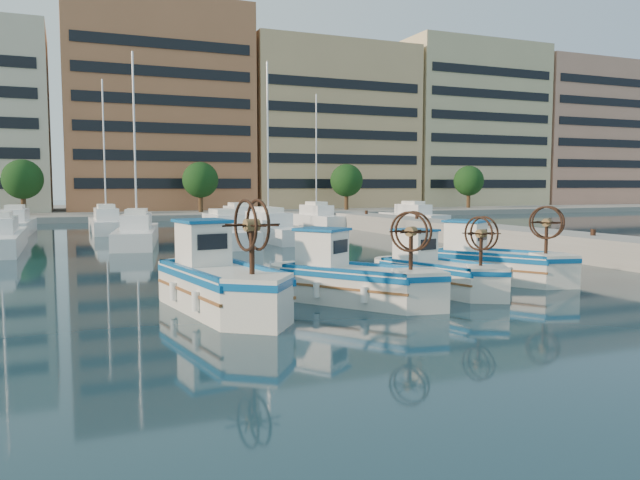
{
  "coord_description": "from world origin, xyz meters",
  "views": [
    {
      "loc": [
        -10.17,
        -16.32,
        3.56
      ],
      "look_at": [
        -1.24,
        5.44,
        1.5
      ],
      "focal_mm": 35.0,
      "sensor_mm": 36.0,
      "label": 1
    }
  ],
  "objects_px": {
    "fishing_boat_a": "(219,279)",
    "fishing_boat_b": "(352,277)",
    "fishing_boat_d": "(492,260)",
    "fishing_boat_c": "(436,270)"
  },
  "relations": [
    {
      "from": "fishing_boat_a",
      "to": "fishing_boat_b",
      "type": "distance_m",
      "value": 4.02
    },
    {
      "from": "fishing_boat_b",
      "to": "fishing_boat_d",
      "type": "xyz_separation_m",
      "value": [
        6.69,
        1.91,
        0.0
      ]
    },
    {
      "from": "fishing_boat_a",
      "to": "fishing_boat_b",
      "type": "relative_size",
      "value": 1.15
    },
    {
      "from": "fishing_boat_d",
      "to": "fishing_boat_b",
      "type": "bearing_deg",
      "value": 164.3
    },
    {
      "from": "fishing_boat_a",
      "to": "fishing_boat_c",
      "type": "height_order",
      "value": "fishing_boat_a"
    },
    {
      "from": "fishing_boat_a",
      "to": "fishing_boat_c",
      "type": "xyz_separation_m",
      "value": [
        7.47,
        0.32,
        -0.17
      ]
    },
    {
      "from": "fishing_boat_b",
      "to": "fishing_boat_d",
      "type": "height_order",
      "value": "fishing_boat_d"
    },
    {
      "from": "fishing_boat_b",
      "to": "fishing_boat_c",
      "type": "relative_size",
      "value": 1.07
    },
    {
      "from": "fishing_boat_b",
      "to": "fishing_boat_c",
      "type": "distance_m",
      "value": 3.53
    },
    {
      "from": "fishing_boat_a",
      "to": "fishing_boat_c",
      "type": "distance_m",
      "value": 7.48
    }
  ]
}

